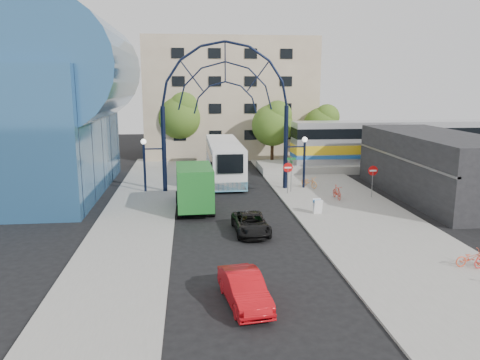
{
  "coord_description": "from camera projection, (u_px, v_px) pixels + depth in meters",
  "views": [
    {
      "loc": [
        -2.92,
        -23.88,
        8.78
      ],
      "look_at": [
        0.31,
        6.0,
        2.55
      ],
      "focal_mm": 35.0,
      "sensor_mm": 36.0,
      "label": 1
    }
  ],
  "objects": [
    {
      "name": "do_not_enter_sign",
      "position": [
        373.0,
        174.0,
        35.82
      ],
      "size": [
        0.76,
        0.07,
        2.48
      ],
      "color": "slate",
      "rests_on": "sidewalk_east"
    },
    {
      "name": "stop_sign",
      "position": [
        288.0,
        170.0,
        37.11
      ],
      "size": [
        0.8,
        0.07,
        2.5
      ],
      "color": "slate",
      "rests_on": "sidewalk_east"
    },
    {
      "name": "tree_north_b",
      "position": [
        181.0,
        115.0,
        52.99
      ],
      "size": [
        5.12,
        5.12,
        8.0
      ],
      "color": "#382314",
      "rests_on": "ground"
    },
    {
      "name": "bike_near_b",
      "position": [
        337.0,
        192.0,
        35.64
      ],
      "size": [
        0.56,
        1.74,
        1.03
      ],
      "primitive_type": "imported",
      "rotation": [
        0.0,
        0.0,
        0.04
      ],
      "color": "red",
      "rests_on": "sidewalk_east"
    },
    {
      "name": "tree_north_a",
      "position": [
        274.0,
        123.0,
        50.28
      ],
      "size": [
        4.48,
        4.48,
        7.0
      ],
      "color": "#382314",
      "rests_on": "ground"
    },
    {
      "name": "city_bus",
      "position": [
        224.0,
        160.0,
        43.39
      ],
      "size": [
        3.07,
        12.81,
        3.51
      ],
      "rotation": [
        0.0,
        0.0,
        0.0
      ],
      "color": "silver",
      "rests_on": "ground"
    },
    {
      "name": "train_platform",
      "position": [
        411.0,
        165.0,
        48.77
      ],
      "size": [
        32.0,
        5.0,
        0.8
      ],
      "primitive_type": "cube",
      "color": "gray",
      "rests_on": "ground"
    },
    {
      "name": "gateway_arch",
      "position": [
        225.0,
        86.0,
        37.22
      ],
      "size": [
        13.64,
        0.44,
        12.1
      ],
      "color": "black",
      "rests_on": "ground"
    },
    {
      "name": "commercial_block_east",
      "position": [
        435.0,
        166.0,
        36.25
      ],
      "size": [
        6.0,
        16.0,
        5.0
      ],
      "primitive_type": "cube",
      "color": "black",
      "rests_on": "ground"
    },
    {
      "name": "street_name_sign",
      "position": [
        291.0,
        167.0,
        37.71
      ],
      "size": [
        0.7,
        0.7,
        2.8
      ],
      "color": "slate",
      "rests_on": "sidewalk_east"
    },
    {
      "name": "train_car",
      "position": [
        413.0,
        141.0,
        48.27
      ],
      "size": [
        25.1,
        3.05,
        4.2
      ],
      "color": "#B7B7BC",
      "rests_on": "train_platform"
    },
    {
      "name": "bike_near_a",
      "position": [
        309.0,
        182.0,
        39.59
      ],
      "size": [
        1.45,
        1.83,
        0.93
      ],
      "primitive_type": "imported",
      "rotation": [
        0.0,
        0.0,
        0.55
      ],
      "color": "orange",
      "rests_on": "sidewalk_east"
    },
    {
      "name": "apartment_block",
      "position": [
        228.0,
        98.0,
        58.17
      ],
      "size": [
        20.0,
        12.1,
        14.0
      ],
      "color": "tan",
      "rests_on": "ground"
    },
    {
      "name": "transit_hall",
      "position": [
        32.0,
        110.0,
        36.96
      ],
      "size": [
        16.5,
        18.0,
        14.5
      ],
      "color": "#2D5C8B",
      "rests_on": "ground"
    },
    {
      "name": "red_sedan",
      "position": [
        244.0,
        289.0,
        18.81
      ],
      "size": [
        1.99,
        4.19,
        1.33
      ],
      "primitive_type": "imported",
      "rotation": [
        0.0,
        0.0,
        0.15
      ],
      "color": "#B80B11",
      "rests_on": "ground"
    },
    {
      "name": "ground",
      "position": [
        246.0,
        248.0,
        25.33
      ],
      "size": [
        120.0,
        120.0,
        0.0
      ],
      "primitive_type": "plane",
      "color": "black",
      "rests_on": "ground"
    },
    {
      "name": "green_truck",
      "position": [
        194.0,
        187.0,
        32.84
      ],
      "size": [
        2.72,
        6.56,
        3.26
      ],
      "rotation": [
        0.0,
        0.0,
        0.04
      ],
      "color": "black",
      "rests_on": "ground"
    },
    {
      "name": "tree_north_c",
      "position": [
        323.0,
        124.0,
        52.93
      ],
      "size": [
        4.16,
        4.16,
        6.5
      ],
      "color": "#382314",
      "rests_on": "ground"
    },
    {
      "name": "black_suv",
      "position": [
        251.0,
        223.0,
        27.84
      ],
      "size": [
        2.1,
        4.3,
        1.18
      ],
      "primitive_type": "imported",
      "rotation": [
        0.0,
        0.0,
        0.04
      ],
      "color": "black",
      "rests_on": "ground"
    },
    {
      "name": "sandwich_board",
      "position": [
        318.0,
        205.0,
        31.59
      ],
      "size": [
        0.55,
        0.61,
        0.99
      ],
      "color": "white",
      "rests_on": "sidewalk_east"
    },
    {
      "name": "bike_far_a",
      "position": [
        471.0,
        258.0,
        22.48
      ],
      "size": [
        1.62,
        0.64,
        0.84
      ],
      "primitive_type": "imported",
      "rotation": [
        0.0,
        0.0,
        1.62
      ],
      "color": "#E34F2D",
      "rests_on": "sidewalk_east"
    },
    {
      "name": "sidewalk_east",
      "position": [
        362.0,
        222.0,
        30.06
      ],
      "size": [
        8.0,
        56.0,
        0.12
      ],
      "primitive_type": "cube",
      "color": "gray",
      "rests_on": "ground"
    },
    {
      "name": "plaza_west",
      "position": [
        136.0,
        220.0,
        30.48
      ],
      "size": [
        5.0,
        50.0,
        0.12
      ],
      "primitive_type": "cube",
      "color": "gray",
      "rests_on": "ground"
    }
  ]
}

